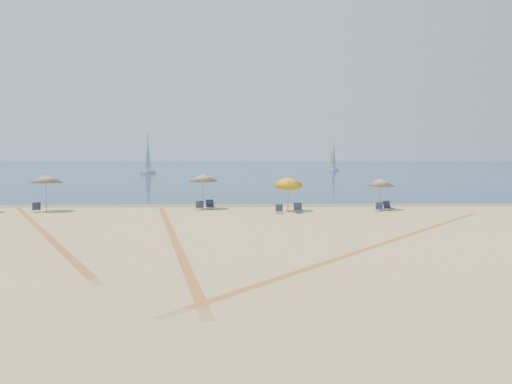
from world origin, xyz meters
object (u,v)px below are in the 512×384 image
umbrella_4 (381,182)px  sailboat_0 (332,161)px  sailboat_1 (148,161)px  sailboat_2 (334,162)px  chair_3 (199,206)px  chair_7 (379,207)px  chair_4 (210,205)px  umbrella_1 (46,179)px  chair_2 (36,208)px  umbrella_2 (203,177)px  chair_8 (388,206)px  umbrella_3 (288,181)px  chair_5 (279,209)px  chair_6 (298,208)px

umbrella_4 → sailboat_0: bearing=81.2°
sailboat_1 → sailboat_2: sailboat_1 is taller
chair_3 → chair_7: size_ratio=0.91×
chair_4 → chair_3: bearing=-159.6°
umbrella_1 → sailboat_0: size_ratio=0.36×
umbrella_4 → chair_2: 24.17m
chair_4 → sailboat_0: size_ratio=0.11×
umbrella_2 → chair_8: (13.15, -1.71, -2.00)m
chair_3 → chair_7: (12.63, -1.19, -0.01)m
umbrella_3 → chair_8: umbrella_3 is taller
umbrella_4 → sailboat_1: size_ratio=0.25×
umbrella_3 → umbrella_4: (6.76, 0.91, -0.12)m
sailboat_2 → chair_7: bearing=-71.5°
umbrella_2 → sailboat_0: sailboat_0 is taller
umbrella_2 → chair_5: (5.30, -3.40, -2.03)m
umbrella_1 → chair_3: 10.78m
chair_2 → chair_7: (23.72, -0.08, -0.03)m
chair_8 → sailboat_0: sailboat_0 is taller
umbrella_1 → sailboat_0: sailboat_0 is taller
umbrella_3 → chair_4: bearing=164.8°
umbrella_4 → chair_5: umbrella_4 is taller
chair_6 → chair_8: chair_6 is taller
umbrella_4 → chair_8: bearing=-61.5°
chair_8 → sailboat_2: size_ratio=0.10×
chair_8 → sailboat_0: bearing=61.1°
umbrella_3 → chair_3: umbrella_3 is taller
umbrella_1 → chair_6: size_ratio=3.80×
umbrella_4 → chair_4: umbrella_4 is taller
umbrella_3 → chair_6: umbrella_3 is taller
sailboat_2 → chair_5: bearing=-75.1°
umbrella_4 → chair_6: 6.74m
chair_6 → chair_7: chair_6 is taller
chair_5 → chair_7: (7.11, 1.28, 0.00)m
umbrella_2 → sailboat_2: (28.44, 104.45, 0.12)m
umbrella_4 → chair_4: (-12.26, 0.59, -1.69)m
umbrella_2 → sailboat_1: 83.27m
umbrella_2 → chair_4: (0.52, -0.45, -1.99)m
umbrella_2 → chair_8: 13.41m
umbrella_1 → chair_5: size_ratio=4.19×
chair_3 → chair_4: 0.88m
chair_4 → sailboat_2: bearing=61.9°
chair_7 → sailboat_1: sailboat_1 is taller
umbrella_4 → sailboat_0: sailboat_0 is taller
chair_2 → chair_3: size_ratio=1.21×
umbrella_3 → chair_8: (7.13, 0.23, -1.81)m
umbrella_1 → sailboat_0: bearing=73.3°
sailboat_0 → sailboat_1: sailboat_1 is taller
chair_5 → sailboat_0: bearing=83.8°
chair_6 → sailboat_1: sailboat_1 is taller
chair_3 → chair_4: chair_4 is taller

